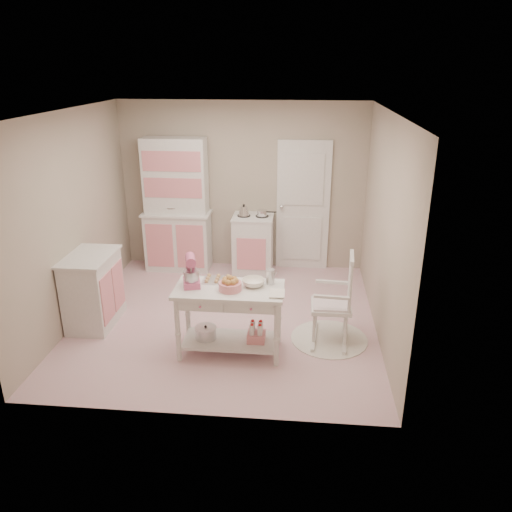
{
  "coord_description": "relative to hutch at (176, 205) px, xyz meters",
  "views": [
    {
      "loc": [
        0.93,
        -5.68,
        3.1
      ],
      "look_at": [
        0.42,
        -0.26,
        0.99
      ],
      "focal_mm": 35.0,
      "sensor_mm": 36.0,
      "label": 1
    }
  ],
  "objects": [
    {
      "name": "base_cabinet",
      "position": [
        -0.62,
        -1.91,
        -0.58
      ],
      "size": [
        0.54,
        0.84,
        0.92
      ],
      "primitive_type": "cube",
      "color": "silver",
      "rests_on": "ground"
    },
    {
      "name": "work_table",
      "position": [
        1.17,
        -2.42,
        -0.64
      ],
      "size": [
        1.2,
        0.6,
        0.8
      ],
      "primitive_type": "cube",
      "color": "silver",
      "rests_on": "ground"
    },
    {
      "name": "mixing_bowl",
      "position": [
        1.43,
        -2.34,
        -0.2
      ],
      "size": [
        0.25,
        0.25,
        0.08
      ],
      "primitive_type": "imported",
      "color": "white",
      "rests_on": "work_table"
    },
    {
      "name": "stove",
      "position": [
        1.2,
        -0.05,
        -0.58
      ],
      "size": [
        0.62,
        0.57,
        0.92
      ],
      "primitive_type": "cube",
      "color": "silver",
      "rests_on": "ground"
    },
    {
      "name": "rocking_chair",
      "position": [
        2.32,
        -2.05,
        -0.49
      ],
      "size": [
        0.53,
        0.75,
        1.1
      ],
      "primitive_type": "cube",
      "rotation": [
        0.0,
        0.0,
        -0.07
      ],
      "color": "silver",
      "rests_on": "ground"
    },
    {
      "name": "hutch",
      "position": [
        0.0,
        0.0,
        0.0
      ],
      "size": [
        1.06,
        0.5,
        2.08
      ],
      "primitive_type": "cube",
      "color": "silver",
      "rests_on": "ground"
    },
    {
      "name": "recipe_book",
      "position": [
        1.62,
        -2.54,
        -0.23
      ],
      "size": [
        0.17,
        0.22,
        0.02
      ],
      "primitive_type": "imported",
      "rotation": [
        0.0,
        0.0,
        0.01
      ],
      "color": "white",
      "rests_on": "work_table"
    },
    {
      "name": "cookie_tray",
      "position": [
        1.02,
        -2.24,
        -0.23
      ],
      "size": [
        0.34,
        0.24,
        0.02
      ],
      "primitive_type": "cube",
      "color": "silver",
      "rests_on": "work_table"
    },
    {
      "name": "door",
      "position": [
        1.96,
        0.21,
        -0.02
      ],
      "size": [
        0.82,
        0.05,
        2.04
      ],
      "primitive_type": "cube",
      "color": "silver",
      "rests_on": "ground"
    },
    {
      "name": "bread_basket",
      "position": [
        1.19,
        -2.47,
        -0.19
      ],
      "size": [
        0.25,
        0.25,
        0.09
      ],
      "primitive_type": "cylinder",
      "color": "pink",
      "rests_on": "work_table"
    },
    {
      "name": "metal_pitcher",
      "position": [
        1.61,
        -2.26,
        -0.16
      ],
      "size": [
        0.1,
        0.1,
        0.17
      ],
      "primitive_type": "cylinder",
      "color": "silver",
      "rests_on": "work_table"
    },
    {
      "name": "lace_rug",
      "position": [
        2.32,
        -2.05,
        -1.03
      ],
      "size": [
        0.92,
        0.92,
        0.01
      ],
      "primitive_type": "cylinder",
      "color": "white",
      "rests_on": "ground"
    },
    {
      "name": "room_shell",
      "position": [
        1.01,
        -1.66,
        0.61
      ],
      "size": [
        3.84,
        3.84,
        2.62
      ],
      "color": "pink",
      "rests_on": "ground"
    },
    {
      "name": "stand_mixer",
      "position": [
        0.75,
        -2.4,
        -0.07
      ],
      "size": [
        0.27,
        0.32,
        0.34
      ],
      "primitive_type": "cube",
      "rotation": [
        0.0,
        0.0,
        0.27
      ],
      "color": "#D65A89",
      "rests_on": "work_table"
    }
  ]
}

